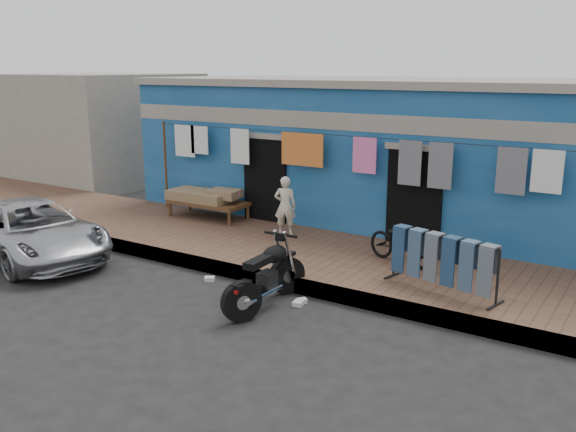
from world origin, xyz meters
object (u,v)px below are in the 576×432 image
at_px(seated_person, 285,206).
at_px(jeans_rack, 443,262).
at_px(charpoy, 208,204).
at_px(bicycle, 404,238).
at_px(motorcycle, 265,274).
at_px(car, 32,229).

bearing_deg(seated_person, jeans_rack, 136.64).
bearing_deg(charpoy, bicycle, -8.52).
bearing_deg(motorcycle, car, -178.54).
bearing_deg(motorcycle, jeans_rack, 31.23).
xyz_separation_m(bicycle, jeans_rack, (1.01, -0.90, -0.01)).
distance_m(car, jeans_rack, 7.76).
bearing_deg(car, charpoy, -8.81).
relative_size(seated_person, charpoy, 0.63).
xyz_separation_m(car, seated_person, (3.73, 3.28, 0.30)).
distance_m(motorcycle, charpoy, 4.96).
bearing_deg(jeans_rack, charpoy, 164.75).
distance_m(car, charpoy, 3.84).
xyz_separation_m(seated_person, jeans_rack, (3.79, -1.38, -0.15)).
bearing_deg(bicycle, jeans_rack, -114.63).
distance_m(bicycle, motorcycle, 2.73).
relative_size(seated_person, bicycle, 0.84).
bearing_deg(jeans_rack, car, -165.79).
height_order(seated_person, jeans_rack, seated_person).
height_order(bicycle, charpoy, bicycle).
relative_size(seated_person, motorcycle, 0.73).
distance_m(car, seated_person, 4.98).
xyz_separation_m(car, bicycle, (6.51, 2.80, 0.16)).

